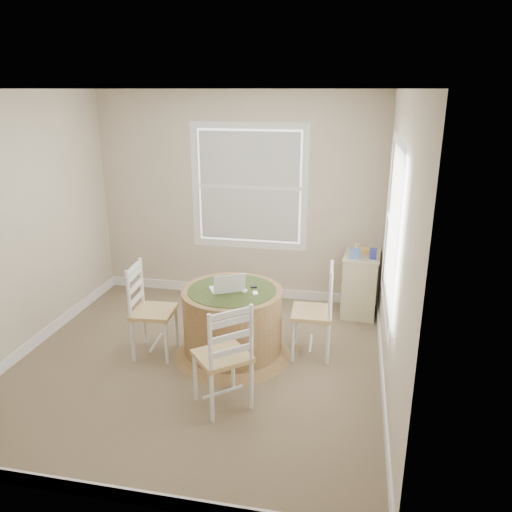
% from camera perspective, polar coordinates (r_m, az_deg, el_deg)
% --- Properties ---
extents(room, '(3.64, 3.64, 2.64)m').
position_cam_1_polar(room, '(4.70, -4.72, 2.45)').
color(room, '#796D4D').
rests_on(room, ground).
extents(round_table, '(1.19, 1.19, 0.72)m').
position_cam_1_polar(round_table, '(5.06, -2.70, -7.30)').
color(round_table, '#9F7847').
rests_on(round_table, ground).
extents(chair_left, '(0.43, 0.45, 0.95)m').
position_cam_1_polar(chair_left, '(5.15, -11.62, -6.20)').
color(chair_left, white).
rests_on(chair_left, ground).
extents(chair_near, '(0.58, 0.58, 0.95)m').
position_cam_1_polar(chair_near, '(4.28, -3.87, -11.27)').
color(chair_near, white).
rests_on(chair_near, ground).
extents(chair_right, '(0.42, 0.44, 0.95)m').
position_cam_1_polar(chair_right, '(5.06, 6.42, -6.38)').
color(chair_right, white).
rests_on(chair_right, ground).
extents(laptop, '(0.41, 0.39, 0.22)m').
position_cam_1_polar(laptop, '(4.90, -3.29, -3.65)').
color(laptop, white).
rests_on(laptop, round_table).
extents(mouse, '(0.08, 0.10, 0.03)m').
position_cam_1_polar(mouse, '(4.89, -1.33, -3.99)').
color(mouse, white).
rests_on(mouse, round_table).
extents(phone, '(0.07, 0.10, 0.02)m').
position_cam_1_polar(phone, '(4.84, -0.08, -4.30)').
color(phone, '#B7BABF').
rests_on(phone, round_table).
extents(keys, '(0.07, 0.07, 0.02)m').
position_cam_1_polar(keys, '(4.98, -0.27, -3.59)').
color(keys, black).
rests_on(keys, round_table).
extents(corner_chest, '(0.45, 0.58, 0.75)m').
position_cam_1_polar(corner_chest, '(6.12, 11.78, -3.17)').
color(corner_chest, beige).
rests_on(corner_chest, ground).
extents(tissue_box, '(0.13, 0.13, 0.10)m').
position_cam_1_polar(tissue_box, '(5.87, 11.28, 0.30)').
color(tissue_box, '#5D80D5').
rests_on(tissue_box, corner_chest).
extents(box_yellow, '(0.16, 0.11, 0.06)m').
position_cam_1_polar(box_yellow, '(6.05, 12.37, 0.57)').
color(box_yellow, '#F2B555').
rests_on(box_yellow, corner_chest).
extents(box_blue, '(0.08, 0.08, 0.12)m').
position_cam_1_polar(box_blue, '(5.87, 13.20, 0.27)').
color(box_blue, '#343A9E').
rests_on(box_blue, corner_chest).
extents(cup_cream, '(0.07, 0.07, 0.09)m').
position_cam_1_polar(cup_cream, '(6.12, 11.54, 1.00)').
color(cup_cream, beige).
rests_on(cup_cream, corner_chest).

